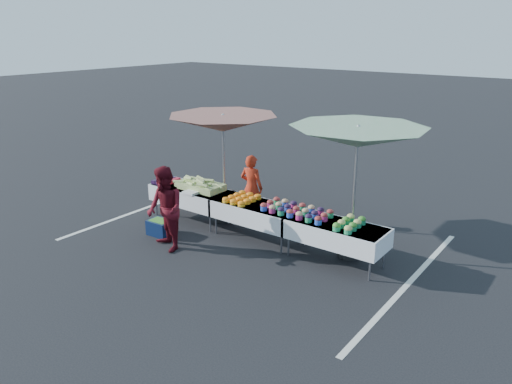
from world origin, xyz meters
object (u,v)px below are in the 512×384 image
Objects in this scene: customer at (165,209)px; umbrella_left at (223,124)px; table_center at (256,212)px; table_left at (191,195)px; storage_bin at (160,227)px; umbrella_right at (358,138)px; table_right at (336,232)px; vendor at (252,187)px.

umbrella_left is (-0.08, 1.84, 1.35)m from customer.
umbrella_left reaches higher than table_center.
storage_bin is (0.08, -1.03, -0.42)m from table_left.
table_center is (1.80, 0.00, 0.00)m from table_left.
umbrella_right is (3.72, 0.40, 1.69)m from table_left.
table_left and table_right have the same top height.
table_left is at bearing 180.00° from table_right.
vendor is (-0.75, 0.85, 0.15)m from table_center.
table_left is at bearing 180.00° from table_center.
umbrella_left is at bearing 180.00° from umbrella_right.
table_center is 1.26× the size of vendor.
table_left reaches higher than storage_bin.
table_left is 1.36m from vendor.
table_center reaches higher than storage_bin.
umbrella_right is at bearing 163.52° from vendor.
table_center is at bearing -168.26° from umbrella_right.
table_left is 4.11m from umbrella_right.
vendor is at bearing 161.66° from table_right.
table_right is at bearing 154.64° from vendor.
umbrella_left reaches higher than vendor.
table_right is at bearing -7.69° from umbrella_left.
table_center is 1.14m from vendor.
umbrella_left is (-1.16, 0.40, 1.59)m from table_center.
table_right is at bearing -107.28° from umbrella_right.
umbrella_right reaches higher than storage_bin.
table_left is 3.67× the size of storage_bin.
umbrella_left is (-2.96, 0.40, 1.59)m from table_right.
table_right is 3.23m from customer.
umbrella_right is (3.01, 1.84, 1.45)m from customer.
table_left is 0.62× the size of umbrella_left.
umbrella_right reaches higher than table_right.
table_right is 2.69m from vendor.
table_right is (3.60, 0.00, 0.00)m from table_left.
storage_bin is (-0.55, -1.43, -2.01)m from umbrella_left.
table_right is at bearing 0.00° from table_center.
umbrella_right is (3.09, 0.00, 0.10)m from umbrella_left.
storage_bin is (-3.64, -1.43, -2.10)m from umbrella_right.
table_right is 0.62× the size of umbrella_left.
customer is (-0.33, -2.29, 0.09)m from vendor.
table_left is 1.26× the size of vendor.
vendor reaches higher than table_center.
vendor is at bearing 47.21° from umbrella_left.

